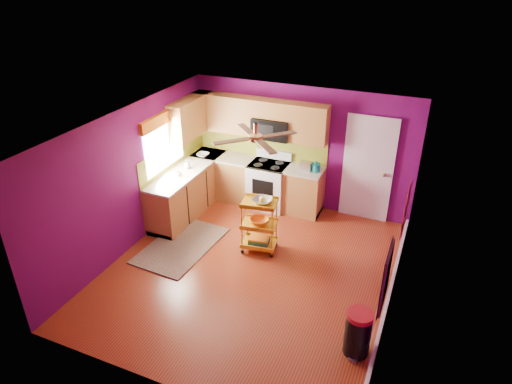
% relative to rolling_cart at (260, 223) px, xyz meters
% --- Properties ---
extents(ground, '(5.00, 5.00, 0.00)m').
position_rel_rolling_cart_xyz_m(ground, '(0.10, -0.61, -0.55)').
color(ground, maroon).
rests_on(ground, ground).
extents(room_envelope, '(4.54, 5.04, 2.52)m').
position_rel_rolling_cart_xyz_m(room_envelope, '(0.13, -0.61, 1.08)').
color(room_envelope, '#5F0A53').
rests_on(room_envelope, ground).
extents(lower_cabinets, '(2.81, 2.31, 0.94)m').
position_rel_rolling_cart_xyz_m(lower_cabinets, '(-1.25, 1.20, -0.12)').
color(lower_cabinets, '#905A27').
rests_on(lower_cabinets, ground).
extents(electric_range, '(0.76, 0.66, 1.13)m').
position_rel_rolling_cart_xyz_m(electric_range, '(-0.45, 1.56, -0.07)').
color(electric_range, white).
rests_on(electric_range, ground).
extents(upper_cabinetry, '(2.80, 2.30, 1.26)m').
position_rel_rolling_cart_xyz_m(upper_cabinetry, '(-1.14, 1.56, 1.25)').
color(upper_cabinetry, '#905A27').
rests_on(upper_cabinetry, ground).
extents(left_window, '(0.08, 1.35, 1.08)m').
position_rel_rolling_cart_xyz_m(left_window, '(-2.12, 0.44, 1.19)').
color(left_window, white).
rests_on(left_window, ground).
extents(panel_door, '(0.95, 0.11, 2.15)m').
position_rel_rolling_cart_xyz_m(panel_door, '(1.45, 1.86, 0.47)').
color(panel_door, white).
rests_on(panel_door, ground).
extents(right_wall_art, '(0.04, 2.74, 1.04)m').
position_rel_rolling_cart_xyz_m(right_wall_art, '(2.33, -0.95, 0.89)').
color(right_wall_art, black).
rests_on(right_wall_art, ground).
extents(ceiling_fan, '(1.01, 1.01, 0.26)m').
position_rel_rolling_cart_xyz_m(ceiling_fan, '(0.10, -0.41, 1.74)').
color(ceiling_fan, '#BF8C3F').
rests_on(ceiling_fan, ground).
extents(shag_rug, '(1.15, 1.78, 0.02)m').
position_rel_rolling_cart_xyz_m(shag_rug, '(-1.34, -0.46, -0.54)').
color(shag_rug, black).
rests_on(shag_rug, ground).
extents(rolling_cart, '(0.65, 0.52, 1.07)m').
position_rel_rolling_cart_xyz_m(rolling_cart, '(0.00, 0.00, 0.00)').
color(rolling_cart, gold).
rests_on(rolling_cart, ground).
extents(trash_can, '(0.41, 0.42, 0.66)m').
position_rel_rolling_cart_xyz_m(trash_can, '(2.08, -1.67, -0.22)').
color(trash_can, black).
rests_on(trash_can, ground).
extents(teal_kettle, '(0.18, 0.18, 0.21)m').
position_rel_rolling_cart_xyz_m(teal_kettle, '(0.50, 1.60, 0.47)').
color(teal_kettle, '#128A7E').
rests_on(teal_kettle, lower_cabinets).
extents(toaster, '(0.22, 0.15, 0.18)m').
position_rel_rolling_cart_xyz_m(toaster, '(0.31, 1.56, 0.48)').
color(toaster, beige).
rests_on(toaster, lower_cabinets).
extents(soap_bottle_a, '(0.08, 0.09, 0.19)m').
position_rel_rolling_cart_xyz_m(soap_bottle_a, '(-1.85, 0.74, 0.48)').
color(soap_bottle_a, '#EA3F72').
rests_on(soap_bottle_a, lower_cabinets).
extents(soap_bottle_b, '(0.12, 0.12, 0.15)m').
position_rel_rolling_cart_xyz_m(soap_bottle_b, '(-1.84, 0.73, 0.47)').
color(soap_bottle_b, white).
rests_on(soap_bottle_b, lower_cabinets).
extents(counter_dish, '(0.25, 0.25, 0.06)m').
position_rel_rolling_cart_xyz_m(counter_dish, '(-1.86, 1.40, 0.42)').
color(counter_dish, white).
rests_on(counter_dish, lower_cabinets).
extents(counter_cup, '(0.11, 0.11, 0.09)m').
position_rel_rolling_cart_xyz_m(counter_cup, '(-1.82, 0.39, 0.43)').
color(counter_cup, white).
rests_on(counter_cup, lower_cabinets).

